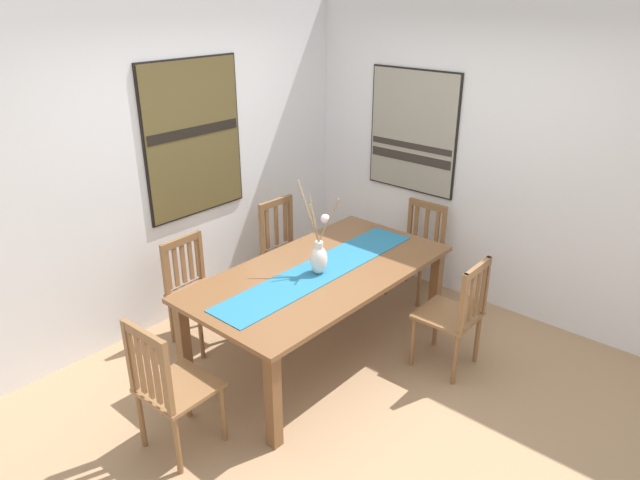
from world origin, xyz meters
TOP-DOWN VIEW (x-y plane):
  - ground_plane at (0.00, 0.00)m, footprint 6.40×6.40m
  - wall_back at (0.00, 1.86)m, footprint 6.40×0.12m
  - wall_side at (1.86, 0.00)m, footprint 0.12×6.40m
  - dining_table at (0.17, 0.45)m, footprint 2.09×1.07m
  - table_runner at (0.17, 0.45)m, footprint 1.92×0.36m
  - centerpiece_vase at (0.13, 0.43)m, footprint 0.16×0.32m
  - chair_0 at (0.69, -0.43)m, footprint 0.43×0.43m
  - chair_1 at (-0.33, 1.35)m, footprint 0.44×0.44m
  - chair_2 at (1.54, 0.44)m, footprint 0.43×0.43m
  - chair_3 at (-1.23, 0.44)m, footprint 0.43×0.43m
  - chair_4 at (0.69, 1.32)m, footprint 0.43×0.43m
  - painting_on_back_wall at (0.10, 1.79)m, footprint 0.97×0.05m
  - painting_on_side_wall at (1.79, 0.73)m, footprint 0.05×0.93m

SIDE VIEW (x-z plane):
  - ground_plane at x=0.00m, z-range -0.03..0.00m
  - chair_2 at x=1.54m, z-range 0.02..0.89m
  - chair_1 at x=-0.33m, z-range 0.03..0.91m
  - chair_4 at x=0.69m, z-range 0.01..0.94m
  - chair_0 at x=0.69m, z-range 0.02..0.93m
  - chair_3 at x=-1.23m, z-range 0.02..0.96m
  - dining_table at x=0.17m, z-range 0.28..1.02m
  - table_runner at x=0.17m, z-range 0.74..0.74m
  - centerpiece_vase at x=0.13m, z-range 0.54..1.24m
  - wall_back at x=0.00m, z-range 0.00..2.70m
  - wall_side at x=1.86m, z-range 0.00..2.70m
  - painting_on_side_wall at x=1.79m, z-range 0.90..2.04m
  - painting_on_back_wall at x=0.10m, z-range 0.89..2.19m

